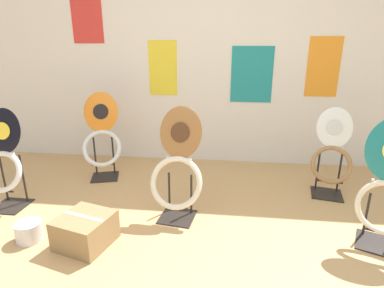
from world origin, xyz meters
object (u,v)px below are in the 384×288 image
(toilet_seat_display_white_plain, at_px, (332,157))
(toilet_seat_display_woodgrain, at_px, (177,170))
(toilet_seat_display_jazz_black, at_px, (4,162))
(storage_box, at_px, (85,230))
(paint_can, at_px, (29,231))
(toilet_seat_display_orange_sun, at_px, (102,138))

(toilet_seat_display_white_plain, bearing_deg, toilet_seat_display_woodgrain, -157.19)
(toilet_seat_display_jazz_black, xyz_separation_m, storage_box, (0.92, -0.45, -0.31))
(toilet_seat_display_woodgrain, relative_size, paint_can, 4.85)
(toilet_seat_display_jazz_black, bearing_deg, toilet_seat_display_orange_sun, 51.80)
(toilet_seat_display_orange_sun, relative_size, paint_can, 4.82)
(toilet_seat_display_orange_sun, height_order, toilet_seat_display_white_plain, toilet_seat_display_orange_sun)
(toilet_seat_display_white_plain, height_order, storage_box, toilet_seat_display_white_plain)
(toilet_seat_display_orange_sun, bearing_deg, toilet_seat_display_white_plain, -3.81)
(paint_can, bearing_deg, toilet_seat_display_woodgrain, 23.83)
(toilet_seat_display_jazz_black, bearing_deg, paint_can, -43.36)
(toilet_seat_display_white_plain, distance_m, storage_box, 2.25)
(toilet_seat_display_woodgrain, relative_size, toilet_seat_display_white_plain, 1.11)
(toilet_seat_display_orange_sun, bearing_deg, toilet_seat_display_woodgrain, -37.93)
(toilet_seat_display_jazz_black, height_order, storage_box, toilet_seat_display_jazz_black)
(toilet_seat_display_woodgrain, distance_m, toilet_seat_display_jazz_black, 1.52)
(toilet_seat_display_orange_sun, relative_size, toilet_seat_display_jazz_black, 1.04)
(toilet_seat_display_woodgrain, bearing_deg, paint_can, -156.17)
(toilet_seat_display_orange_sun, distance_m, paint_can, 1.25)
(toilet_seat_display_jazz_black, xyz_separation_m, toilet_seat_display_white_plain, (2.90, 0.58, -0.04))
(toilet_seat_display_orange_sun, bearing_deg, paint_can, -94.58)
(toilet_seat_display_jazz_black, relative_size, paint_can, 4.62)
(paint_can, distance_m, storage_box, 0.44)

